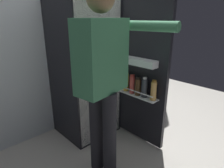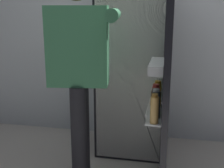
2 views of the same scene
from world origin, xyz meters
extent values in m
plane|color=#B7B2A8|center=(0.00, 0.00, 0.00)|extent=(5.47, 5.47, 0.00)
cube|color=silver|center=(0.00, 0.90, 1.33)|extent=(4.40, 0.10, 2.66)
cube|color=black|center=(0.00, 0.55, 0.82)|extent=(0.63, 0.60, 1.64)
cube|color=white|center=(0.00, 0.25, 0.82)|extent=(0.59, 0.01, 1.60)
cube|color=white|center=(0.00, 0.30, 0.84)|extent=(0.55, 0.09, 0.01)
cube|color=black|center=(0.34, -0.06, 0.83)|extent=(0.05, 0.62, 1.60)
cube|color=white|center=(0.26, -0.06, 0.59)|extent=(0.11, 0.49, 0.01)
cylinder|color=silver|center=(0.20, -0.06, 0.65)|extent=(0.01, 0.47, 0.01)
cube|color=white|center=(0.26, -0.06, 0.96)|extent=(0.10, 0.42, 0.07)
cylinder|color=#333842|center=(0.26, -0.15, 0.69)|extent=(0.06, 0.06, 0.20)
cylinder|color=silver|center=(0.26, -0.15, 0.80)|extent=(0.04, 0.04, 0.02)
cylinder|color=tan|center=(0.26, -0.26, 0.69)|extent=(0.06, 0.06, 0.19)
cylinder|color=#996623|center=(0.26, -0.26, 0.80)|extent=(0.04, 0.04, 0.02)
cylinder|color=#DB4C47|center=(0.25, 0.01, 0.69)|extent=(0.06, 0.06, 0.19)
cylinder|color=#B22D28|center=(0.25, 0.01, 0.79)|extent=(0.05, 0.05, 0.02)
cylinder|color=gold|center=(0.26, 0.11, 0.69)|extent=(0.06, 0.06, 0.19)
cylinder|color=#BC8419|center=(0.26, 0.11, 0.80)|extent=(0.05, 0.05, 0.02)
cylinder|color=brown|center=(0.25, -0.07, 0.68)|extent=(0.06, 0.06, 0.18)
cylinder|color=black|center=(0.25, -0.07, 0.78)|extent=(0.04, 0.04, 0.02)
cylinder|color=white|center=(0.26, 0.15, 0.67)|extent=(0.06, 0.06, 0.16)
cylinder|color=#335BB2|center=(0.26, 0.15, 0.76)|extent=(0.05, 0.05, 0.02)
cylinder|color=black|center=(-0.33, -0.06, 0.41)|extent=(0.12, 0.12, 0.81)
cylinder|color=black|center=(-0.31, -0.22, 0.41)|extent=(0.12, 0.12, 0.81)
cube|color=#3D7F56|center=(-0.32, -0.14, 1.10)|extent=(0.47, 0.28, 0.58)
cylinder|color=#3D7F56|center=(-0.35, 0.07, 1.08)|extent=(0.08, 0.08, 0.54)
cylinder|color=#3D7F56|center=(-0.02, -0.32, 1.33)|extent=(0.16, 0.55, 0.08)
camera|label=1|loc=(-1.29, -1.29, 1.40)|focal=31.11mm
camera|label=2|loc=(0.36, -2.20, 1.37)|focal=47.15mm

